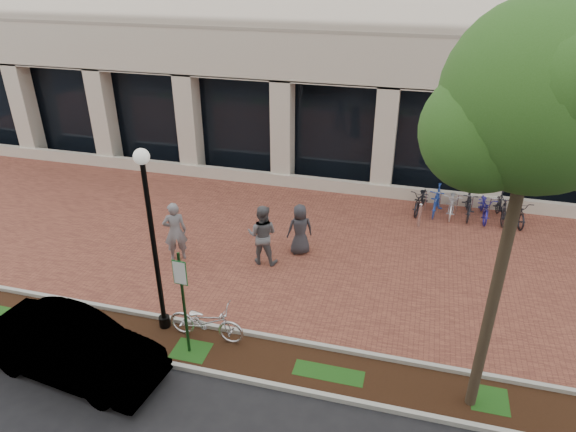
% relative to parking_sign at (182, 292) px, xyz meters
% --- Properties ---
extents(ground, '(120.00, 120.00, 0.00)m').
position_rel_parking_sign_xyz_m(ground, '(1.48, 5.43, -1.74)').
color(ground, black).
rests_on(ground, ground).
extents(brick_plaza, '(40.00, 9.00, 0.01)m').
position_rel_parking_sign_xyz_m(brick_plaza, '(1.48, 5.43, -1.73)').
color(brick_plaza, brown).
rests_on(brick_plaza, ground).
extents(planting_strip, '(40.00, 1.50, 0.01)m').
position_rel_parking_sign_xyz_m(planting_strip, '(1.48, 0.18, -1.73)').
color(planting_strip, black).
rests_on(planting_strip, ground).
extents(curb_plaza_side, '(40.00, 0.12, 0.12)m').
position_rel_parking_sign_xyz_m(curb_plaza_side, '(1.48, 0.93, -1.68)').
color(curb_plaza_side, '#ABAAA1').
rests_on(curb_plaza_side, ground).
extents(curb_street_side, '(40.00, 0.12, 0.12)m').
position_rel_parking_sign_xyz_m(curb_street_side, '(1.48, -0.57, -1.68)').
color(curb_street_side, '#ABAAA1').
rests_on(curb_street_side, ground).
extents(parking_sign, '(0.34, 0.07, 2.77)m').
position_rel_parking_sign_xyz_m(parking_sign, '(0.00, 0.00, 0.00)').
color(parking_sign, '#153B17').
rests_on(parking_sign, ground).
extents(lamppost, '(0.36, 0.36, 4.80)m').
position_rel_parking_sign_xyz_m(lamppost, '(-0.99, 0.70, 0.96)').
color(lamppost, black).
rests_on(lamppost, ground).
extents(street_tree, '(3.68, 3.07, 8.08)m').
position_rel_parking_sign_xyz_m(street_tree, '(6.48, 0.13, 4.60)').
color(street_tree, '#433726').
rests_on(street_tree, ground).
extents(locked_bicycle, '(1.95, 0.70, 1.02)m').
position_rel_parking_sign_xyz_m(locked_bicycle, '(0.23, 0.58, -1.23)').
color(locked_bicycle, silver).
rests_on(locked_bicycle, ground).
extents(pedestrian_left, '(0.84, 0.75, 1.93)m').
position_rel_parking_sign_xyz_m(pedestrian_left, '(-2.09, 3.75, -0.77)').
color(pedestrian_left, slate).
rests_on(pedestrian_left, ground).
extents(pedestrian_mid, '(0.95, 0.76, 1.91)m').
position_rel_parking_sign_xyz_m(pedestrian_mid, '(0.52, 4.26, -0.78)').
color(pedestrian_mid, '#5A5A5F').
rests_on(pedestrian_mid, ground).
extents(pedestrian_right, '(0.96, 0.85, 1.66)m').
position_rel_parking_sign_xyz_m(pedestrian_right, '(1.48, 5.09, -0.91)').
color(pedestrian_right, '#2C2C32').
rests_on(pedestrian_right, ground).
extents(bollard, '(0.12, 0.12, 0.90)m').
position_rel_parking_sign_xyz_m(bollard, '(5.06, 7.79, -1.28)').
color(bollard, silver).
rests_on(bollard, ground).
extents(bike_rack_cluster, '(4.19, 1.87, 1.04)m').
position_rel_parking_sign_xyz_m(bike_rack_cluster, '(6.71, 9.04, -1.25)').
color(bike_rack_cluster, black).
rests_on(bike_rack_cluster, ground).
extents(sedan_near_curb, '(4.36, 1.98, 1.39)m').
position_rel_parking_sign_xyz_m(sedan_near_curb, '(-2.18, -1.24, -1.04)').
color(sedan_near_curb, '#B5B6BA').
rests_on(sedan_near_curb, ground).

